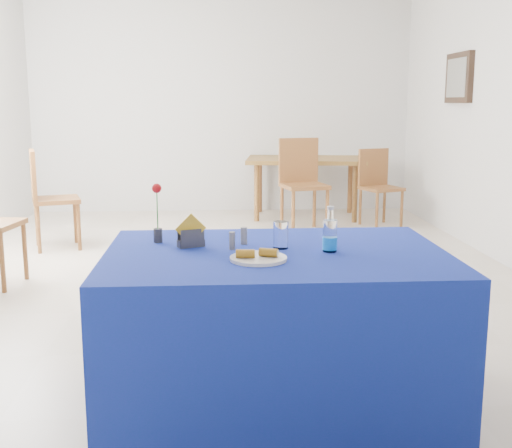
{
  "coord_description": "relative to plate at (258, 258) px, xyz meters",
  "views": [
    {
      "loc": [
        -0.1,
        -5.14,
        1.45
      ],
      "look_at": [
        0.08,
        -2.37,
        0.92
      ],
      "focal_mm": 45.0,
      "sensor_mm": 36.0,
      "label": 1
    }
  ],
  "objects": [
    {
      "name": "floor",
      "position": [
        -0.08,
        2.39,
        -0.77
      ],
      "size": [
        7.0,
        7.0,
        0.0
      ],
      "primitive_type": "plane",
      "color": "beige",
      "rests_on": "ground"
    },
    {
      "name": "room_shell",
      "position": [
        -0.08,
        2.39,
        0.98
      ],
      "size": [
        7.0,
        7.0,
        7.0
      ],
      "color": "silver",
      "rests_on": "ground"
    },
    {
      "name": "picture_frame",
      "position": [
        2.39,
        3.99,
        0.93
      ],
      "size": [
        0.06,
        0.64,
        0.52
      ],
      "primitive_type": "cube",
      "color": "black",
      "rests_on": "room_shell"
    },
    {
      "name": "picture_art",
      "position": [
        2.36,
        3.99,
        0.93
      ],
      "size": [
        0.02,
        0.52,
        0.4
      ],
      "primitive_type": "cube",
      "color": "#998C66",
      "rests_on": "room_shell"
    },
    {
      "name": "plate",
      "position": [
        0.0,
        0.0,
        0.0
      ],
      "size": [
        0.25,
        0.25,
        0.01
      ],
      "primitive_type": "cylinder",
      "color": "silver",
      "rests_on": "blue_table"
    },
    {
      "name": "drinking_glass",
      "position": [
        0.12,
        0.23,
        0.06
      ],
      "size": [
        0.07,
        0.07,
        0.13
      ],
      "primitive_type": "cylinder",
      "color": "white",
      "rests_on": "blue_table"
    },
    {
      "name": "salt_shaker",
      "position": [
        -0.05,
        0.33,
        0.04
      ],
      "size": [
        0.03,
        0.03,
        0.08
      ],
      "primitive_type": "cylinder",
      "color": "slate",
      "rests_on": "blue_table"
    },
    {
      "name": "pepper_shaker",
      "position": [
        -0.11,
        0.22,
        0.04
      ],
      "size": [
        0.03,
        0.03,
        0.08
      ],
      "primitive_type": "cylinder",
      "color": "slate",
      "rests_on": "blue_table"
    },
    {
      "name": "blue_table",
      "position": [
        0.09,
        0.17,
        -0.39
      ],
      "size": [
        1.6,
        1.1,
        0.76
      ],
      "color": "navy",
      "rests_on": "floor"
    },
    {
      "name": "water_bottle",
      "position": [
        0.34,
        0.14,
        0.06
      ],
      "size": [
        0.07,
        0.07,
        0.21
      ],
      "color": "silver",
      "rests_on": "blue_table"
    },
    {
      "name": "napkin_holder",
      "position": [
        -0.31,
        0.29,
        0.04
      ],
      "size": [
        0.15,
        0.1,
        0.16
      ],
      "color": "#343439",
      "rests_on": "blue_table"
    },
    {
      "name": "rose_vase",
      "position": [
        -0.47,
        0.4,
        0.13
      ],
      "size": [
        0.05,
        0.05,
        0.3
      ],
      "color": "#26262B",
      "rests_on": "blue_table"
    },
    {
      "name": "oak_table",
      "position": [
        0.96,
        5.3,
        -0.09
      ],
      "size": [
        1.57,
        1.12,
        0.76
      ],
      "color": "brown",
      "rests_on": "floor"
    },
    {
      "name": "chair_bg_left",
      "position": [
        0.8,
        4.47,
        -0.16
      ],
      "size": [
        0.55,
        0.55,
        1.05
      ],
      "rotation": [
        0.0,
        0.0,
        0.21
      ],
      "color": "brown",
      "rests_on": "floor"
    },
    {
      "name": "chair_bg_right",
      "position": [
        1.74,
        4.71,
        -0.24
      ],
      "size": [
        0.52,
        0.52,
        0.91
      ],
      "rotation": [
        0.0,
        0.0,
        0.36
      ],
      "color": "brown",
      "rests_on": "floor"
    },
    {
      "name": "chair_win_b",
      "position": [
        -1.86,
        3.66,
        -0.2
      ],
      "size": [
        0.55,
        0.55,
        0.99
      ],
      "rotation": [
        0.0,
        0.0,
        1.87
      ],
      "color": "brown",
      "rests_on": "floor"
    },
    {
      "name": "banana_pieces",
      "position": [
        -0.01,
        -0.01,
        0.03
      ],
      "size": [
        0.19,
        0.07,
        0.04
      ],
      "color": "gold",
      "rests_on": "plate"
    }
  ]
}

